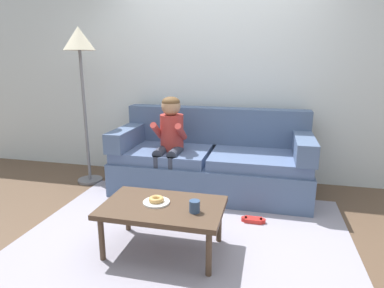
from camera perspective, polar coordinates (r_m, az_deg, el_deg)
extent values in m
plane|color=brown|center=(3.16, 0.16, -13.66)|extent=(10.00, 10.00, 0.00)
cube|color=silver|center=(4.16, 4.73, 13.19)|extent=(8.00, 0.10, 2.80)
cube|color=#9993A3|center=(2.94, -1.00, -15.78)|extent=(2.77, 2.10, 0.01)
cube|color=slate|center=(3.79, 3.23, -5.58)|extent=(2.18, 0.90, 0.38)
cube|color=slate|center=(3.80, -4.98, -1.62)|extent=(1.05, 0.74, 0.12)
cube|color=slate|center=(3.62, 11.70, -2.70)|extent=(1.05, 0.74, 0.12)
cube|color=slate|center=(3.99, 4.24, 3.25)|extent=(2.18, 0.20, 0.43)
cube|color=slate|center=(3.96, -10.94, 1.38)|extent=(0.20, 0.90, 0.22)
cube|color=slate|center=(3.64, 18.89, -0.30)|extent=(0.20, 0.90, 0.22)
cube|color=#4C3828|center=(2.59, -5.13, -10.95)|extent=(0.94, 0.59, 0.04)
cylinder|color=#4C3828|center=(2.65, -15.47, -15.74)|extent=(0.04, 0.04, 0.36)
cylinder|color=#4C3828|center=(2.40, 2.94, -18.60)|extent=(0.04, 0.04, 0.36)
cylinder|color=#4C3828|center=(3.01, -11.17, -11.59)|extent=(0.04, 0.04, 0.36)
cylinder|color=#4C3828|center=(2.79, 4.75, -13.50)|extent=(0.04, 0.04, 0.36)
cylinder|color=#AD3833|center=(3.67, -3.53, 2.04)|extent=(0.26, 0.26, 0.40)
sphere|color=tan|center=(3.60, -3.69, 6.59)|extent=(0.21, 0.21, 0.21)
ellipsoid|color=brown|center=(3.60, -3.71, 7.33)|extent=(0.20, 0.20, 0.12)
cylinder|color=#333847|center=(3.61, -5.39, -1.35)|extent=(0.11, 0.30, 0.11)
cylinder|color=#333847|center=(3.54, -6.08, -5.57)|extent=(0.09, 0.09, 0.44)
cube|color=black|center=(3.59, -6.24, -9.59)|extent=(0.10, 0.20, 0.06)
cylinder|color=#AD3833|center=(3.61, -6.09, 2.34)|extent=(0.07, 0.29, 0.23)
cylinder|color=#333847|center=(3.56, -2.95, -1.51)|extent=(0.11, 0.30, 0.11)
cylinder|color=#333847|center=(3.49, -3.59, -5.80)|extent=(0.09, 0.09, 0.44)
cube|color=black|center=(3.54, -3.77, -9.87)|extent=(0.10, 0.20, 0.06)
cylinder|color=#AD3833|center=(3.53, -1.92, 2.13)|extent=(0.07, 0.29, 0.23)
cylinder|color=white|center=(2.62, -6.23, -10.05)|extent=(0.21, 0.21, 0.01)
torus|color=tan|center=(2.61, -6.24, -9.55)|extent=(0.14, 0.14, 0.04)
cylinder|color=#334C72|center=(2.44, 0.45, -10.82)|extent=(0.08, 0.08, 0.09)
cube|color=red|center=(3.20, 10.64, -12.99)|extent=(0.16, 0.09, 0.05)
cylinder|color=red|center=(3.21, 9.08, -12.88)|extent=(0.06, 0.06, 0.05)
cylinder|color=red|center=(3.20, 12.20, -13.08)|extent=(0.06, 0.06, 0.05)
cylinder|color=slate|center=(4.35, -17.31, -6.01)|extent=(0.30, 0.30, 0.03)
cylinder|color=slate|center=(4.15, -18.15, 4.71)|extent=(0.04, 0.04, 1.62)
cone|color=beige|center=(4.10, -19.16, 17.01)|extent=(0.36, 0.36, 0.26)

